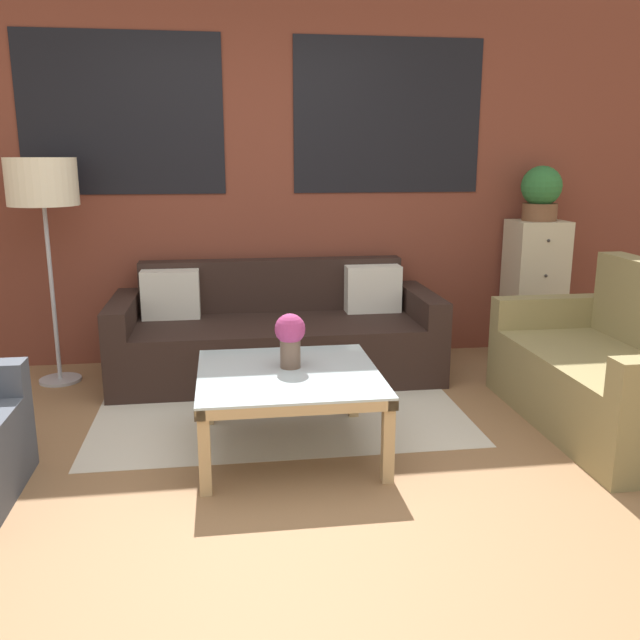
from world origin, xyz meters
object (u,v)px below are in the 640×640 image
Objects in this scene: floor_lamp at (42,189)px; flower_vase at (290,336)px; settee_vintage at (617,375)px; drawer_cabinet at (534,289)px; potted_plant at (541,192)px; couch_dark at (276,336)px; coffee_table at (289,383)px.

floor_lamp is 5.22× the size of flower_vase.
drawer_cabinet is (0.18, 1.47, 0.21)m from settee_vintage.
potted_plant reaches higher than settee_vintage.
drawer_cabinet is 3.61× the size of flower_vase.
couch_dark is at bearing 89.05° from flower_vase.
settee_vintage is at bearing -96.98° from potted_plant.
potted_plant is at bearing 83.02° from settee_vintage.
floor_lamp is at bearing -177.03° from potted_plant.
potted_plant is (0.00, 0.00, 0.73)m from drawer_cabinet.
floor_lamp is 3.72× the size of potted_plant.
drawer_cabinet is (3.51, 0.18, -0.79)m from floor_lamp.
drawer_cabinet is at bearing 36.70° from coffee_table.
settee_vintage is at bearing -34.01° from couch_dark.
settee_vintage is at bearing 1.80° from coffee_table.
couch_dark reaches higher than coffee_table.
flower_vase is at bearing -90.95° from couch_dark.
floor_lamp is at bearing 158.83° from settee_vintage.
potted_plant reaches higher than flower_vase.
couch_dark is at bearing 88.33° from coffee_table.
settee_vintage is 1.88m from coffee_table.
potted_plant is (0.18, 1.47, 0.94)m from settee_vintage.
coffee_table is 2.20m from floor_lamp.
coffee_table is 0.24m from flower_vase.
drawer_cabinet is 0.73m from potted_plant.
floor_lamp reaches higher than potted_plant.
floor_lamp is at bearing 178.03° from couch_dark.
coffee_table is 2.71m from potted_plant.
couch_dark is 7.73× the size of flower_vase.
couch_dark is 2.04m from drawer_cabinet.
potted_plant is at bearing 2.97° from floor_lamp.
couch_dark is 1.47× the size of settee_vintage.
flower_vase is (1.48, -1.28, -0.71)m from floor_lamp.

